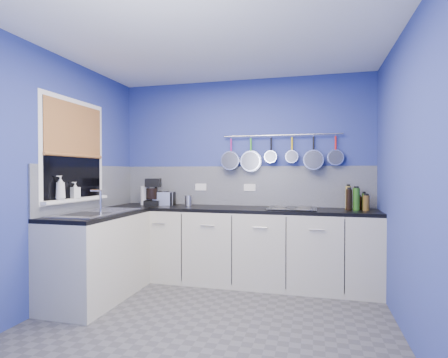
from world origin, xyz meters
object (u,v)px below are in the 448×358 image
at_px(coffee_maker, 153,192).
at_px(canister, 188,201).
at_px(soap_bottle_b, 75,190).
at_px(paper_towel, 145,196).
at_px(toaster, 163,198).
at_px(hob, 292,209).
at_px(soap_bottle_a, 60,188).

relative_size(coffee_maker, canister, 2.63).
xyz_separation_m(soap_bottle_b, paper_towel, (0.28, 1.00, -0.12)).
distance_m(soap_bottle_b, canister, 1.35).
bearing_deg(toaster, hob, -17.15).
height_order(soap_bottle_b, hob, soap_bottle_b).
bearing_deg(paper_towel, coffee_maker, -11.60).
distance_m(toaster, canister, 0.36).
bearing_deg(paper_towel, soap_bottle_b, -105.79).
distance_m(soap_bottle_b, paper_towel, 1.05).
bearing_deg(toaster, soap_bottle_a, -126.36).
distance_m(toaster, hob, 1.65).
xyz_separation_m(soap_bottle_a, soap_bottle_b, (0.00, 0.22, -0.03)).
bearing_deg(toaster, canister, -17.99).
height_order(soap_bottle_b, paper_towel, soap_bottle_b).
bearing_deg(coffee_maker, soap_bottle_b, -126.75).
bearing_deg(soap_bottle_a, hob, 27.97).
xyz_separation_m(soap_bottle_a, paper_towel, (0.28, 1.22, -0.15)).
xyz_separation_m(soap_bottle_b, coffee_maker, (0.41, 0.98, -0.06)).
xyz_separation_m(coffee_maker, hob, (1.77, -0.04, -0.17)).
xyz_separation_m(paper_towel, hob, (1.89, -0.07, -0.12)).
relative_size(paper_towel, hob, 0.44).
distance_m(soap_bottle_a, toaster, 1.38).
xyz_separation_m(soap_bottle_a, toaster, (0.53, 1.26, -0.19)).
relative_size(paper_towel, toaster, 0.92).
relative_size(coffee_maker, toaster, 1.31).
bearing_deg(paper_towel, canister, 0.73).
bearing_deg(toaster, paper_towel, 174.66).
bearing_deg(soap_bottle_b, canister, 48.80).
height_order(coffee_maker, toaster, coffee_maker).
xyz_separation_m(canister, hob, (1.29, -0.08, -0.06)).
xyz_separation_m(soap_bottle_a, canister, (0.89, 1.23, -0.20)).
bearing_deg(toaster, soap_bottle_b, -130.57).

